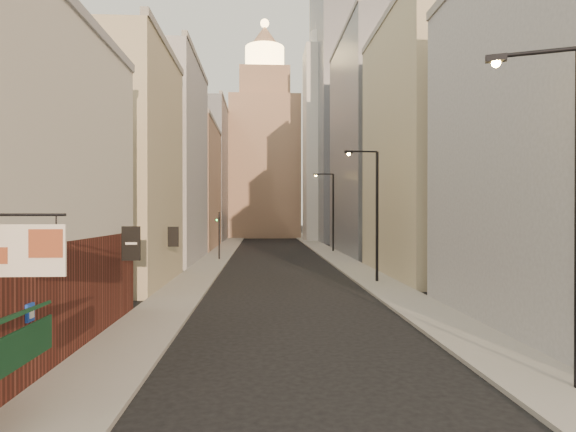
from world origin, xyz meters
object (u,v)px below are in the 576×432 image
object	(u,v)px
white_tower	(327,136)
clock_tower	(265,151)
streetlamp_mid	(374,208)
traffic_light_left	(219,225)
streetlamp_near	(569,195)
streetlamp_far	(331,207)

from	to	relation	value
white_tower	clock_tower	bearing A→B (deg)	128.16
streetlamp_mid	traffic_light_left	distance (m)	20.79
clock_tower	white_tower	world-z (taller)	clock_tower
streetlamp_mid	clock_tower	bearing A→B (deg)	91.37
streetlamp_near	streetlamp_mid	world-z (taller)	streetlamp_near
streetlamp_near	traffic_light_left	bearing A→B (deg)	131.51
streetlamp_mid	traffic_light_left	size ratio (longest dim) A/B	1.86
clock_tower	streetlamp_far	bearing A→B (deg)	-78.40
streetlamp_mid	streetlamp_far	bearing A→B (deg)	83.28
streetlamp_near	streetlamp_far	xyz separation A→B (m)	(0.25, 47.12, 0.21)
white_tower	streetlamp_far	xyz separation A→B (m)	(-2.90, -25.45, -12.97)
white_tower	streetlamp_near	world-z (taller)	white_tower
streetlamp_mid	streetlamp_far	world-z (taller)	streetlamp_far
clock_tower	white_tower	xyz separation A→B (m)	(11.00, -14.00, 0.97)
clock_tower	streetlamp_near	bearing A→B (deg)	-84.82
streetlamp_near	traffic_light_left	size ratio (longest dim) A/B	1.90
streetlamp_near	streetlamp_far	distance (m)	47.13
streetlamp_near	streetlamp_mid	xyz separation A→B (m)	(-0.61, 20.47, -0.12)
white_tower	streetlamp_mid	distance (m)	53.90
streetlamp_near	streetlamp_mid	size ratio (longest dim) A/B	1.02
streetlamp_mid	white_tower	bearing A→B (deg)	80.99
clock_tower	streetlamp_mid	size ratio (longest dim) A/B	4.84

